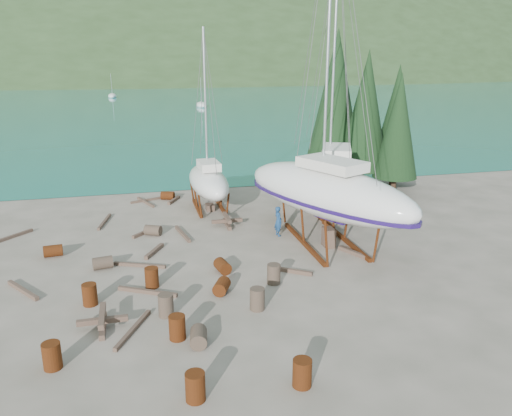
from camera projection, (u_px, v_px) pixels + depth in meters
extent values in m
plane|color=#5F584B|center=(224.00, 271.00, 22.96)|extent=(600.00, 600.00, 0.00)
plane|color=teal|center=(135.00, 74.00, 315.80)|extent=(700.00, 700.00, 0.00)
ellipsoid|color=#23341A|center=(135.00, 73.00, 320.45)|extent=(800.00, 360.00, 110.00)
cube|color=beige|center=(86.00, 78.00, 194.43)|extent=(6.00, 5.00, 4.00)
cube|color=#A54C2D|center=(85.00, 70.00, 193.62)|extent=(6.60, 5.60, 1.60)
cube|color=beige|center=(213.00, 77.00, 205.90)|extent=(6.00, 5.00, 4.00)
cube|color=#A54C2D|center=(213.00, 70.00, 205.09)|extent=(6.60, 5.60, 1.60)
cylinder|color=black|center=(362.00, 179.00, 36.76)|extent=(0.36, 0.36, 1.60)
cone|color=black|center=(366.00, 111.00, 35.32)|extent=(3.60, 3.60, 8.40)
cylinder|color=black|center=(393.00, 186.00, 35.28)|extent=(0.36, 0.36, 1.36)
cone|color=black|center=(398.00, 126.00, 34.05)|extent=(3.06, 3.06, 7.14)
cylinder|color=black|center=(332.00, 173.00, 38.24)|extent=(0.36, 0.36, 1.84)
cone|color=black|center=(336.00, 97.00, 36.58)|extent=(4.14, 4.14, 9.66)
cylinder|color=black|center=(392.00, 175.00, 38.40)|extent=(0.36, 0.36, 1.44)
cone|color=black|center=(396.00, 116.00, 37.10)|extent=(3.24, 3.24, 7.56)
ellipsoid|color=silver|center=(201.00, 105.00, 99.52)|extent=(2.00, 5.00, 1.40)
cylinder|color=silver|center=(201.00, 91.00, 98.70)|extent=(0.08, 0.08, 5.00)
ellipsoid|color=silver|center=(112.00, 96.00, 123.28)|extent=(2.00, 5.00, 1.40)
cylinder|color=silver|center=(111.00, 84.00, 122.46)|extent=(0.08, 0.08, 5.00)
ellipsoid|color=silver|center=(326.00, 192.00, 25.62)|extent=(7.68, 11.52, 2.61)
cube|color=#1D0E48|center=(330.00, 211.00, 25.35)|extent=(1.08, 1.93, 1.00)
cube|color=silver|center=(332.00, 164.00, 24.65)|extent=(3.04, 3.80, 0.50)
cylinder|color=silver|center=(329.00, 25.00, 23.80)|extent=(0.14, 0.14, 13.42)
cube|color=#603010|center=(304.00, 243.00, 26.13)|extent=(0.18, 6.15, 0.20)
cube|color=#603010|center=(344.00, 239.00, 26.66)|extent=(0.18, 6.15, 0.20)
cube|color=brown|center=(329.00, 237.00, 25.76)|extent=(0.50, 0.80, 0.99)
ellipsoid|color=silver|center=(332.00, 173.00, 30.66)|extent=(6.73, 10.64, 2.43)
cube|color=#1D0E48|center=(335.00, 187.00, 30.40)|extent=(0.94, 1.80, 1.00)
cube|color=silver|center=(337.00, 151.00, 29.76)|extent=(2.71, 3.48, 0.50)
cylinder|color=silver|center=(335.00, 45.00, 28.98)|extent=(0.14, 0.14, 12.34)
cube|color=#603010|center=(315.00, 213.00, 31.14)|extent=(0.18, 5.65, 0.20)
cube|color=#603010|center=(346.00, 211.00, 31.62)|extent=(0.18, 5.65, 0.20)
cube|color=brown|center=(334.00, 209.00, 30.80)|extent=(0.50, 0.80, 0.90)
ellipsoid|color=silver|center=(208.00, 182.00, 31.88)|extent=(2.50, 7.08, 1.80)
cube|color=#1D0E48|center=(209.00, 190.00, 31.68)|extent=(0.31, 1.27, 1.00)
cube|color=silver|center=(209.00, 165.00, 31.22)|extent=(1.30, 2.15, 0.50)
cylinder|color=silver|center=(205.00, 99.00, 30.71)|extent=(0.14, 0.14, 8.38)
cube|color=#603010|center=(197.00, 208.00, 32.19)|extent=(0.18, 3.84, 0.20)
cube|color=#603010|center=(221.00, 206.00, 32.54)|extent=(0.18, 3.84, 0.20)
cube|color=brown|center=(210.00, 207.00, 32.01)|extent=(0.50, 0.80, 0.40)
imported|color=navy|center=(278.00, 221.00, 27.27)|extent=(0.49, 0.66, 1.67)
cylinder|color=#603010|center=(52.00, 356.00, 15.62)|extent=(0.58, 0.58, 0.88)
cylinder|color=#2D2823|center=(199.00, 337.00, 16.95)|extent=(0.70, 0.95, 0.58)
cylinder|color=#603010|center=(53.00, 251.00, 24.53)|extent=(0.94, 0.67, 0.58)
cylinder|color=#603010|center=(195.00, 387.00, 14.15)|extent=(0.58, 0.58, 0.88)
cylinder|color=#603010|center=(168.00, 196.00, 34.37)|extent=(1.03, 0.85, 0.58)
cylinder|color=#2D2823|center=(257.00, 299.00, 19.30)|extent=(0.58, 0.58, 0.88)
cylinder|color=#603010|center=(223.00, 266.00, 22.71)|extent=(0.74, 0.98, 0.58)
cylinder|color=#603010|center=(302.00, 373.00, 14.77)|extent=(0.58, 0.58, 0.88)
cylinder|color=#2D2823|center=(153.00, 230.00, 27.45)|extent=(1.05, 0.92, 0.58)
cylinder|color=#603010|center=(177.00, 327.00, 17.26)|extent=(0.58, 0.58, 0.88)
cylinder|color=#603010|center=(222.00, 286.00, 20.70)|extent=(0.90, 1.04, 0.58)
cylinder|color=#603010|center=(90.00, 294.00, 19.67)|extent=(0.58, 0.58, 0.88)
cylinder|color=#603010|center=(152.00, 278.00, 21.18)|extent=(0.58, 0.58, 0.88)
cylinder|color=#2D2823|center=(103.00, 263.00, 23.09)|extent=(0.97, 0.73, 0.58)
cylinder|color=#2D2823|center=(166.00, 305.00, 18.81)|extent=(0.58, 0.58, 0.88)
cylinder|color=#2D2823|center=(274.00, 274.00, 21.53)|extent=(0.58, 0.58, 0.88)
cube|color=brown|center=(149.00, 200.00, 34.18)|extent=(2.48, 1.10, 0.14)
cube|color=brown|center=(355.00, 253.00, 24.71)|extent=(1.07, 1.98, 0.19)
cube|color=brown|center=(133.00, 330.00, 17.83)|extent=(1.34, 2.50, 0.15)
cube|color=brown|center=(145.00, 232.00, 27.74)|extent=(1.40, 1.47, 0.17)
cube|color=brown|center=(147.00, 292.00, 20.70)|extent=(2.40, 1.45, 0.16)
cube|color=brown|center=(174.00, 200.00, 33.99)|extent=(1.00, 1.68, 0.19)
cube|color=brown|center=(295.00, 271.00, 22.65)|extent=(1.41, 1.08, 0.17)
cube|color=brown|center=(154.00, 251.00, 25.01)|extent=(1.05, 1.77, 0.19)
cube|color=brown|center=(146.00, 202.00, 33.60)|extent=(1.08, 2.49, 0.15)
cube|color=brown|center=(183.00, 234.00, 27.52)|extent=(0.64, 2.58, 0.16)
cube|color=brown|center=(140.00, 265.00, 23.37)|extent=(2.39, 1.15, 0.15)
cube|color=brown|center=(23.00, 290.00, 20.83)|extent=(1.58, 2.11, 0.17)
cube|color=brown|center=(105.00, 222.00, 29.59)|extent=(0.69, 2.80, 0.15)
cube|color=brown|center=(12.00, 237.00, 27.06)|extent=(1.88, 2.03, 0.16)
cube|color=brown|center=(103.00, 325.00, 18.05)|extent=(0.20, 1.80, 0.20)
cube|color=brown|center=(103.00, 321.00, 17.99)|extent=(1.80, 0.20, 0.20)
cube|color=brown|center=(102.00, 316.00, 17.94)|extent=(0.20, 1.80, 0.20)
cube|color=brown|center=(227.00, 224.00, 29.07)|extent=(0.20, 1.80, 0.20)
cube|color=brown|center=(227.00, 221.00, 29.01)|extent=(1.80, 0.20, 0.20)
cube|color=brown|center=(227.00, 218.00, 28.95)|extent=(0.20, 1.80, 0.20)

